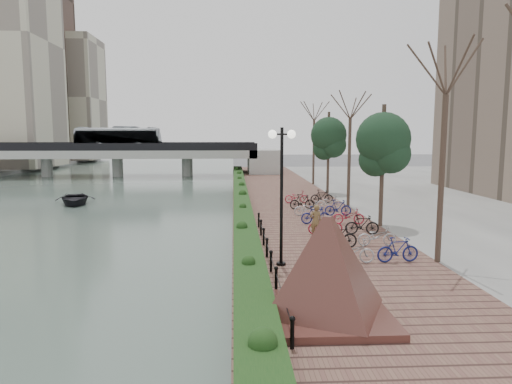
{
  "coord_description": "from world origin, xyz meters",
  "views": [
    {
      "loc": [
        0.08,
        -14.93,
        5.41
      ],
      "look_at": [
        1.4,
        12.13,
        2.0
      ],
      "focal_mm": 32.0,
      "sensor_mm": 36.0,
      "label": 1
    }
  ],
  "objects": [
    {
      "name": "lamppost",
      "position": [
        1.85,
        1.81,
        4.21
      ],
      "size": [
        1.02,
        0.32,
        5.18
      ],
      "color": "black",
      "rests_on": "promenade"
    },
    {
      "name": "granite_monument",
      "position": [
        2.55,
        -3.17,
        1.9
      ],
      "size": [
        4.81,
        4.81,
        2.77
      ],
      "color": "#48241F",
      "rests_on": "promenade"
    },
    {
      "name": "bridge",
      "position": [
        -14.95,
        45.0,
        3.37
      ],
      "size": [
        36.0,
        10.77,
        6.5
      ],
      "color": "#A8A8A3",
      "rests_on": "ground"
    },
    {
      "name": "street_trees",
      "position": [
        8.0,
        12.68,
        3.69
      ],
      "size": [
        3.2,
        37.12,
        6.8
      ],
      "color": "#34281E",
      "rests_on": "promenade"
    },
    {
      "name": "inland_pavement",
      "position": [
        20.0,
        17.5,
        0.25
      ],
      "size": [
        24.0,
        75.0,
        0.5
      ],
      "primitive_type": "cube",
      "color": "gray",
      "rests_on": "ground"
    },
    {
      "name": "boat",
      "position": [
        -12.35,
        20.92,
        0.46
      ],
      "size": [
        4.15,
        4.97,
        0.88
      ],
      "primitive_type": "imported",
      "rotation": [
        0.0,
        0.0,
        0.29
      ],
      "color": "black",
      "rests_on": "river_water"
    },
    {
      "name": "bicycle_parking",
      "position": [
        5.49,
        9.62,
        0.97
      ],
      "size": [
        2.4,
        17.32,
        1.0
      ],
      "color": "#B0B1B5",
      "rests_on": "promenade"
    },
    {
      "name": "hedge",
      "position": [
        0.6,
        20.0,
        0.8
      ],
      "size": [
        1.1,
        56.0,
        0.6
      ],
      "primitive_type": "cube",
      "color": "#153B15",
      "rests_on": "promenade"
    },
    {
      "name": "pedestrian",
      "position": [
        4.0,
        6.42,
        1.3
      ],
      "size": [
        0.59,
        0.4,
        1.59
      ],
      "primitive_type": "imported",
      "rotation": [
        0.0,
        0.0,
        3.18
      ],
      "color": "brown",
      "rests_on": "promenade"
    },
    {
      "name": "promenade",
      "position": [
        4.0,
        17.5,
        0.25
      ],
      "size": [
        8.0,
        75.0,
        0.5
      ],
      "primitive_type": "cube",
      "color": "brown",
      "rests_on": "ground"
    },
    {
      "name": "river_water",
      "position": [
        -15.0,
        25.0,
        0.01
      ],
      "size": [
        30.0,
        130.0,
        0.02
      ],
      "primitive_type": "cube",
      "color": "#4E6156",
      "rests_on": "ground"
    },
    {
      "name": "chain_fence",
      "position": [
        1.4,
        2.0,
        0.85
      ],
      "size": [
        0.1,
        14.1,
        0.7
      ],
      "color": "black",
      "rests_on": "promenade"
    },
    {
      "name": "motorcycle",
      "position": [
        3.79,
        1.75,
        0.98
      ],
      "size": [
        1.01,
        1.6,
        0.96
      ],
      "primitive_type": null,
      "rotation": [
        0.0,
        0.0,
        -0.38
      ],
      "color": "black",
      "rests_on": "promenade"
    },
    {
      "name": "ground",
      "position": [
        0.0,
        0.0,
        0.0
      ],
      "size": [
        220.0,
        220.0,
        0.0
      ],
      "primitive_type": "plane",
      "color": "#59595B",
      "rests_on": "ground"
    }
  ]
}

